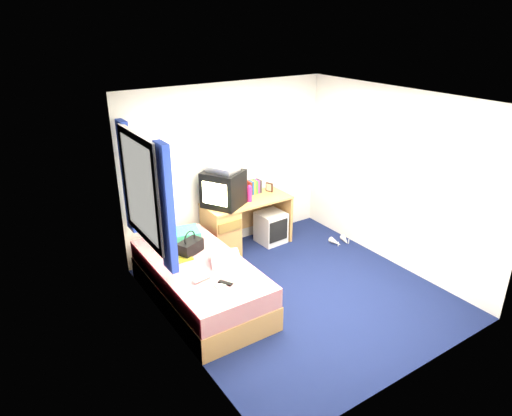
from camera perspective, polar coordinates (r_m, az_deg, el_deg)
ground at (r=5.86m, az=5.30°, el=-10.52°), size 3.40×3.40×0.00m
room_shell at (r=5.20m, az=5.87°, el=2.93°), size 3.40×3.40×3.40m
bed at (r=5.58m, az=-6.96°, el=-9.21°), size 1.01×2.00×0.54m
pillow at (r=6.00m, az=-9.51°, el=-3.33°), size 0.56×0.43×0.11m
desk at (r=6.63m, az=-3.18°, el=-2.20°), size 1.30×0.55×0.75m
storage_cube at (r=6.95m, az=1.86°, el=-2.42°), size 0.40×0.40×0.48m
crt_tv at (r=6.35m, az=-4.11°, el=2.44°), size 0.66×0.67×0.50m
vcr at (r=6.26m, az=-4.16°, el=4.94°), size 0.43×0.49×0.08m
book_row at (r=6.83m, az=-0.26°, el=2.67°), size 0.20×0.13×0.20m
picture_frame at (r=6.91m, az=1.67°, el=2.62°), size 0.06×0.12×0.14m
pink_water_bottle at (r=6.52m, az=-0.82°, el=1.73°), size 0.09×0.09×0.22m
aerosol_can at (r=6.55m, az=-1.86°, el=1.69°), size 0.05×0.05×0.19m
handbag at (r=5.63m, az=-8.23°, el=-4.76°), size 0.36×0.29×0.29m
towel at (r=5.38m, az=-3.88°, el=-6.31°), size 0.41×0.38×0.11m
magazine at (r=5.58m, az=-9.36°, el=-6.00°), size 0.22×0.28×0.01m
water_bottle at (r=5.08m, az=-6.78°, el=-8.62°), size 0.21×0.10×0.07m
colour_swatch_fan at (r=5.00m, az=-3.94°, el=-9.47°), size 0.22×0.07×0.01m
remote_control at (r=5.01m, az=-3.85°, el=-9.34°), size 0.12×0.16×0.02m
window_assembly at (r=5.24m, az=-13.86°, el=2.13°), size 0.11×1.42×1.40m
white_heels at (r=7.09m, az=10.49°, el=-4.11°), size 0.30×0.26×0.09m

